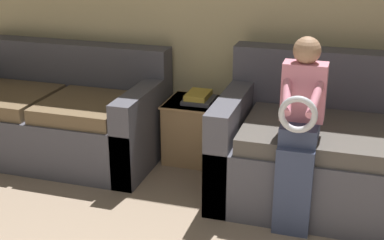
{
  "coord_description": "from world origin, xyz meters",
  "views": [
    {
      "loc": [
        0.6,
        -0.72,
        1.82
      ],
      "look_at": [
        -0.24,
        1.97,
        0.75
      ],
      "focal_mm": 50.0,
      "sensor_mm": 36.0,
      "label": 1
    }
  ],
  "objects_px": {
    "couch_side": "(58,117)",
    "child_left_seated": "(300,126)",
    "book_stack": "(199,98)",
    "side_shelf": "(199,130)"
  },
  "relations": [
    {
      "from": "side_shelf",
      "to": "child_left_seated",
      "type": "bearing_deg",
      "value": -41.48
    },
    {
      "from": "child_left_seated",
      "to": "book_stack",
      "type": "relative_size",
      "value": 4.57
    },
    {
      "from": "child_left_seated",
      "to": "side_shelf",
      "type": "height_order",
      "value": "child_left_seated"
    },
    {
      "from": "couch_side",
      "to": "book_stack",
      "type": "xyz_separation_m",
      "value": [
        1.13,
        0.22,
        0.21
      ]
    },
    {
      "from": "couch_side",
      "to": "side_shelf",
      "type": "distance_m",
      "value": 1.15
    },
    {
      "from": "child_left_seated",
      "to": "couch_side",
      "type": "bearing_deg",
      "value": 164.76
    },
    {
      "from": "couch_side",
      "to": "child_left_seated",
      "type": "height_order",
      "value": "child_left_seated"
    },
    {
      "from": "couch_side",
      "to": "book_stack",
      "type": "bearing_deg",
      "value": 10.93
    },
    {
      "from": "side_shelf",
      "to": "book_stack",
      "type": "relative_size",
      "value": 1.95
    },
    {
      "from": "child_left_seated",
      "to": "side_shelf",
      "type": "relative_size",
      "value": 2.34
    }
  ]
}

